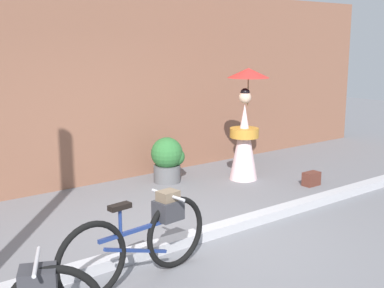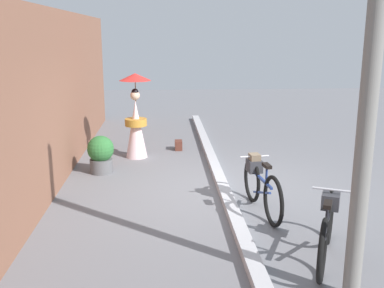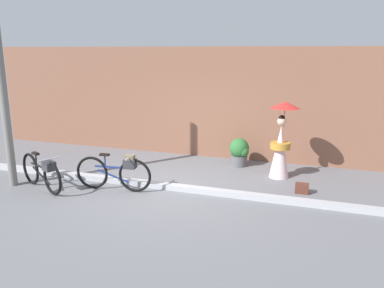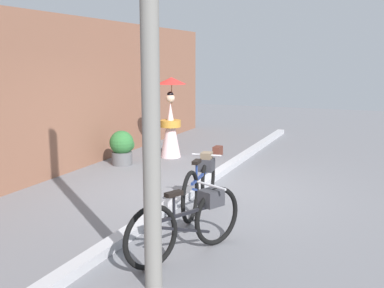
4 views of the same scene
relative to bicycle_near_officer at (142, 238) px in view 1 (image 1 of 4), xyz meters
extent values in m
plane|color=slate|center=(0.95, 0.46, -0.44)|extent=(30.00, 30.00, 0.00)
cube|color=brown|center=(0.95, 3.59, 1.15)|extent=(14.00, 0.40, 3.18)
cube|color=#B2B2B7|center=(0.95, 0.46, -0.38)|extent=(14.00, 0.20, 0.12)
torus|color=black|center=(0.43, 0.05, -0.07)|extent=(0.76, 0.14, 0.76)
torus|color=black|center=(-0.58, -0.07, -0.07)|extent=(0.76, 0.14, 0.76)
cube|color=navy|center=(-0.07, -0.01, 0.10)|extent=(0.86, 0.13, 0.04)
cube|color=navy|center=(-0.07, -0.01, -0.11)|extent=(0.75, 0.12, 0.27)
cylinder|color=navy|center=(-0.26, -0.03, 0.22)|extent=(0.03, 0.03, 0.31)
cube|color=black|center=(-0.26, -0.03, 0.38)|extent=(0.23, 0.11, 0.05)
cylinder|color=silver|center=(0.33, 0.04, 0.36)|extent=(0.08, 0.48, 0.03)
cube|color=#333338|center=(0.33, 0.04, 0.20)|extent=(0.28, 0.25, 0.20)
cube|color=#72604C|center=(0.33, 0.04, 0.33)|extent=(0.22, 0.18, 0.14)
cylinder|color=silver|center=(-1.27, -0.64, 0.34)|extent=(0.23, 0.45, 0.03)
cube|color=#333338|center=(-1.27, -0.64, 0.19)|extent=(0.33, 0.31, 0.20)
cone|color=silver|center=(3.35, 2.12, 0.21)|extent=(0.48, 0.48, 1.30)
cylinder|color=#C1842D|center=(3.35, 2.12, 0.37)|extent=(0.49, 0.49, 0.16)
sphere|color=beige|center=(3.35, 2.12, 0.97)|extent=(0.21, 0.21, 0.21)
sphere|color=black|center=(3.35, 2.12, 1.04)|extent=(0.16, 0.16, 0.16)
cylinder|color=olive|center=(3.41, 2.11, 1.09)|extent=(0.02, 0.02, 0.55)
cone|color=red|center=(3.41, 2.11, 1.37)|extent=(0.71, 0.71, 0.16)
cylinder|color=#59595B|center=(2.20, 2.77, -0.30)|extent=(0.45, 0.45, 0.28)
sphere|color=#2D6B33|center=(2.20, 2.77, 0.05)|extent=(0.53, 0.53, 0.53)
sphere|color=#2D6B33|center=(2.34, 2.69, -0.01)|extent=(0.29, 0.29, 0.29)
cube|color=#592D23|center=(3.96, 1.15, -0.33)|extent=(0.29, 0.17, 0.22)
cube|color=#47241C|center=(3.96, 1.10, -0.27)|extent=(0.24, 0.06, 0.08)
camera|label=1|loc=(-2.40, -3.92, 1.86)|focal=46.68mm
camera|label=2|loc=(-6.68, 1.51, 2.31)|focal=42.49mm
camera|label=3|loc=(4.23, -7.23, 2.64)|focal=36.10mm
camera|label=4|loc=(-6.36, -2.54, 1.87)|focal=43.03mm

